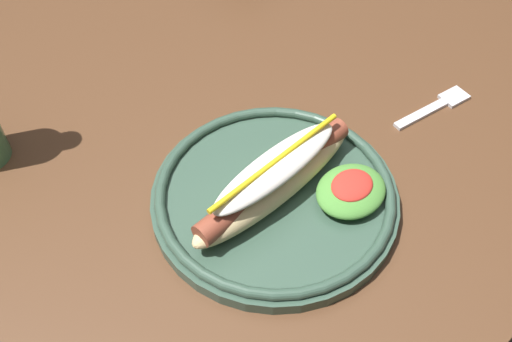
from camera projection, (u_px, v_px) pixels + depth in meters
dining_table at (190, 178)px, 0.81m from camera, size 1.21×0.88×0.74m
hot_dog_plate at (279, 191)px, 0.64m from camera, size 0.28×0.28×0.08m
fork at (437, 106)px, 0.75m from camera, size 0.12×0.04×0.00m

